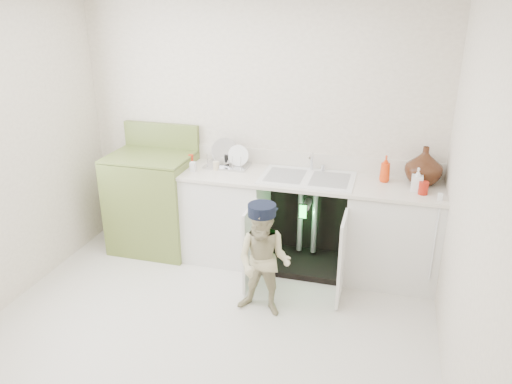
# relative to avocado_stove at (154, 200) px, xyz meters

# --- Properties ---
(ground) EXTENTS (3.50, 3.50, 0.00)m
(ground) POSITION_rel_avocado_stove_xyz_m (1.01, -1.18, -0.51)
(ground) COLOR #B9B0A3
(ground) RESTS_ON ground
(room_shell) EXTENTS (6.00, 5.50, 1.26)m
(room_shell) POSITION_rel_avocado_stove_xyz_m (1.01, -1.18, 0.74)
(room_shell) COLOR #EFE3CD
(room_shell) RESTS_ON ground
(counter_run) EXTENTS (2.44, 1.02, 1.24)m
(counter_run) POSITION_rel_avocado_stove_xyz_m (1.59, 0.03, -0.04)
(counter_run) COLOR white
(counter_run) RESTS_ON ground
(avocado_stove) EXTENTS (0.80, 0.65, 1.24)m
(avocado_stove) POSITION_rel_avocado_stove_xyz_m (0.00, 0.00, 0.00)
(avocado_stove) COLOR olive
(avocado_stove) RESTS_ON ground
(repair_worker) EXTENTS (0.49, 0.71, 0.96)m
(repair_worker) POSITION_rel_avocado_stove_xyz_m (1.37, -0.83, -0.03)
(repair_worker) COLOR #C7BC8F
(repair_worker) RESTS_ON ground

